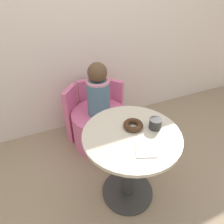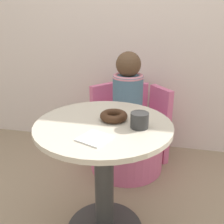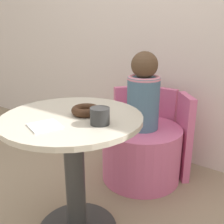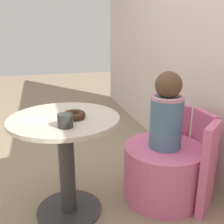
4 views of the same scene
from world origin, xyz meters
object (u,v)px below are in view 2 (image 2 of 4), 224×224
Objects in this scene: cup at (140,120)px; child_figure at (128,90)px; round_table at (104,162)px; donut at (114,116)px; tub_chair at (127,145)px.

child_figure is at bearing 103.76° from cup.
round_table is at bearing 177.07° from cup.
round_table is at bearing -125.34° from donut.
round_table is 0.31m from cup.
child_figure is 0.72m from cup.
donut is at bearing -87.03° from tub_chair.
cup reaches higher than round_table.
child_figure reaches higher than donut.
cup is at bearing -2.93° from round_table.
cup is at bearing -76.24° from child_figure.
round_table is 0.25m from donut.
donut is (0.03, -0.63, 0.05)m from child_figure.
cup reaches higher than tub_chair.
round_table is at bearing -90.57° from tub_chair.
child_figure is at bearing -93.58° from tub_chair.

